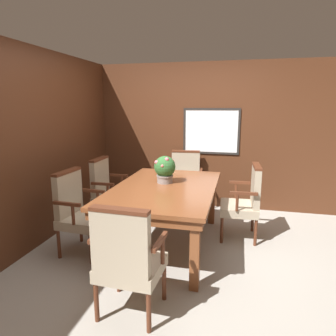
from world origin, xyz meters
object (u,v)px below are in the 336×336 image
(chair_right_far, at_px, (245,199))
(potted_plant, at_px, (165,169))
(chair_left_near, at_px, (78,209))
(chair_left_far, at_px, (108,190))
(chair_head_far, at_px, (185,179))
(dining_table, at_px, (165,193))
(chair_head_near, at_px, (127,258))

(chair_right_far, distance_m, potted_plant, 1.14)
(chair_left_near, bearing_deg, chair_right_far, -62.76)
(chair_left_near, distance_m, potted_plant, 1.17)
(chair_left_far, bearing_deg, chair_left_near, -179.93)
(chair_head_far, relative_size, chair_left_near, 1.00)
(dining_table, relative_size, chair_head_near, 1.93)
(chair_head_far, height_order, potted_plant, potted_plant)
(chair_left_far, bearing_deg, dining_table, -115.79)
(chair_right_far, relative_size, chair_head_near, 1.00)
(chair_head_far, bearing_deg, chair_left_near, -124.37)
(chair_right_far, bearing_deg, chair_left_far, -92.88)
(dining_table, height_order, potted_plant, potted_plant)
(potted_plant, bearing_deg, dining_table, -74.92)
(potted_plant, bearing_deg, chair_head_far, 87.56)
(chair_right_far, height_order, chair_left_far, same)
(chair_left_far, bearing_deg, chair_head_near, -151.76)
(chair_left_near, relative_size, chair_head_near, 1.00)
(chair_left_far, height_order, potted_plant, potted_plant)
(chair_right_far, relative_size, chair_left_far, 1.00)
(chair_head_near, height_order, potted_plant, potted_plant)
(dining_table, bearing_deg, potted_plant, 105.08)
(dining_table, relative_size, potted_plant, 5.55)
(chair_head_near, height_order, chair_left_far, same)
(chair_right_far, bearing_deg, dining_table, -67.73)
(chair_head_near, distance_m, potted_plant, 1.59)
(chair_head_far, relative_size, chair_left_far, 1.00)
(chair_head_far, xyz_separation_m, chair_left_far, (-0.99, -0.90, 0.00))
(dining_table, distance_m, chair_left_near, 1.06)
(chair_left_near, distance_m, chair_head_near, 1.38)
(chair_right_far, bearing_deg, chair_head_far, -135.60)
(chair_left_near, distance_m, chair_left_far, 0.87)
(chair_head_near, relative_size, chair_left_far, 1.00)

